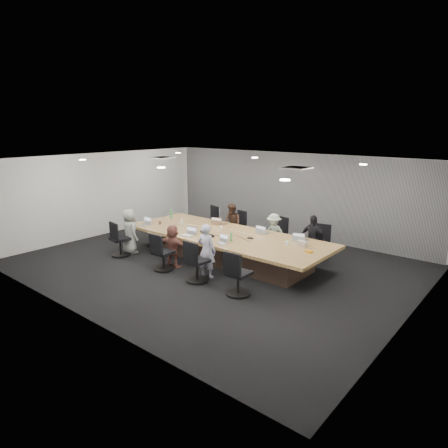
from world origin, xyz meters
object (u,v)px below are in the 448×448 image
Objects in this scene: laptop_3 at (303,240)px; laptop_5 at (187,235)px; chair_7 at (238,277)px; canvas_bag at (302,244)px; person_5 at (173,246)px; bottle_green_right at (231,237)px; laptop_6 at (221,243)px; chair_4 at (120,242)px; bottle_green_left at (171,214)px; person_6 at (207,251)px; bottle_clear at (182,222)px; laptop_1 at (221,224)px; person_2 at (274,234)px; chair_5 at (163,255)px; chair_1 at (239,230)px; snack_packet at (309,252)px; chair_6 at (197,264)px; person_3 at (312,239)px; person_1 at (232,224)px; mug_brown at (160,223)px; laptop_4 at (144,225)px; chair_2 at (280,238)px; chair_3 at (318,246)px; person_4 at (130,231)px; conference_table at (226,246)px; stapler at (212,236)px; chair_0 at (212,224)px.

laptop_3 is 3.11m from laptop_5.
canvas_bag is at bearing 76.08° from chair_7.
person_5 reaches higher than laptop_3.
laptop_6 is at bearing -97.87° from bottle_green_right.
bottle_green_left reaches higher than chair_4.
person_6 is 2.51m from bottle_clear.
person_6 is 6.06× the size of bottle_green_right.
person_6 is at bearing 107.21° from laptop_1.
person_2 reaches higher than bottle_green_right.
chair_4 reaches higher than laptop_1.
person_2 reaches higher than chair_5.
person_5 is at bearing 101.30° from chair_1.
snack_packet is (2.08, 1.35, 0.07)m from person_6.
chair_7 is at bearing 1.98° from chair_6.
laptop_3 is (0.00, -0.55, 0.09)m from person_3.
chair_4 is (-1.70, -3.40, 0.05)m from chair_1.
mug_brown is at bearing -118.45° from person_1.
laptop_1 is 1.16× the size of laptop_4.
chair_2 reaches higher than chair_3.
person_6 is at bearing 49.65° from chair_3.
bottle_clear is (0.89, 1.62, 0.41)m from chair_4.
bottle_green_left is (-3.13, 2.09, 0.45)m from chair_6.
chair_7 is 0.65× the size of person_4.
chair_5 is 1.93m from bottle_clear.
person_4 is at bearing -124.95° from bottle_clear.
chair_5 is 1.29m from person_6.
person_1 is at bearing 179.52° from person_2.
person_3 is 4.59m from mug_brown.
person_5 reaches higher than chair_4.
laptop_1 is 3.51m from snack_packet.
conference_table is 25.34× the size of canvas_bag.
person_1 is at bearing 129.05° from laptop_6.
snack_packet is (3.28, 1.70, 0.36)m from chair_5.
bottle_green_right is (1.25, 1.26, 0.45)m from chair_5.
laptop_4 is 3.12m from bottle_green_right.
chair_1 is 3.05m from laptop_4.
chair_4 is at bearing -144.01° from stapler.
person_3 is 2.75m from stapler.
bottle_green_left is at bearing -37.24° from person_6.
chair_4 is 2.64× the size of laptop_5.
stapler is at bearing 37.81° from chair_4.
chair_5 is 3.37m from person_2.
chair_1 is 2.67× the size of bottle_green_left.
person_1 is at bearing 50.84° from mug_brown.
bottle_green_right is at bearing -154.41° from canvas_bag.
chair_0 is at bearing 140.61° from stapler.
chair_4 is 5.45m from person_3.
person_2 is 2.30m from snack_packet.
chair_4 is at bearing -87.84° from bottle_green_left.
chair_0 is 4.02m from person_3.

